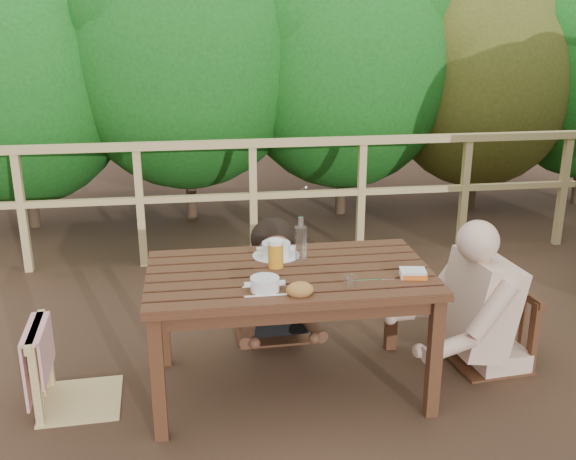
{
  "coord_description": "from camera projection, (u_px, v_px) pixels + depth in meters",
  "views": [
    {
      "loc": [
        -0.47,
        -3.16,
        1.98
      ],
      "look_at": [
        0.0,
        0.05,
        0.9
      ],
      "focal_mm": 41.34,
      "sensor_mm": 36.0,
      "label": 1
    }
  ],
  "objects": [
    {
      "name": "ground",
      "position": [
        289.0,
        387.0,
        3.66
      ],
      "size": [
        60.0,
        60.0,
        0.0
      ],
      "primitive_type": "plane",
      "color": "#452D1E",
      "rests_on": "ground"
    },
    {
      "name": "table",
      "position": [
        289.0,
        332.0,
        3.55
      ],
      "size": [
        1.47,
        0.83,
        0.68
      ],
      "primitive_type": "cube",
      "color": "#3D2213",
      "rests_on": "ground"
    },
    {
      "name": "chair_left",
      "position": [
        73.0,
        329.0,
        3.39
      ],
      "size": [
        0.45,
        0.45,
        0.86
      ],
      "primitive_type": "cube",
      "rotation": [
        0.0,
        0.0,
        1.62
      ],
      "color": "tan",
      "rests_on": "ground"
    },
    {
      "name": "chair_far",
      "position": [
        270.0,
        266.0,
        4.15
      ],
      "size": [
        0.46,
        0.46,
        0.91
      ],
      "primitive_type": "cube",
      "rotation": [
        0.0,
        0.0,
        0.03
      ],
      "color": "#3D2213",
      "rests_on": "ground"
    },
    {
      "name": "chair_right",
      "position": [
        492.0,
        295.0,
        3.79
      ],
      "size": [
        0.46,
        0.46,
        0.86
      ],
      "primitive_type": "cube",
      "rotation": [
        0.0,
        0.0,
        -1.48
      ],
      "color": "#3D2213",
      "rests_on": "ground"
    },
    {
      "name": "woman",
      "position": [
        270.0,
        241.0,
        4.12
      ],
      "size": [
        0.51,
        0.62,
        1.23
      ],
      "primitive_type": null,
      "rotation": [
        0.0,
        0.0,
        3.17
      ],
      "color": "black",
      "rests_on": "ground"
    },
    {
      "name": "diner_right",
      "position": [
        503.0,
        246.0,
        3.7
      ],
      "size": [
        0.77,
        0.65,
        1.46
      ],
      "primitive_type": null,
      "rotation": [
        0.0,
        0.0,
        1.67
      ],
      "color": "#D7AD93",
      "rests_on": "ground"
    },
    {
      "name": "railing",
      "position": [
        253.0,
        201.0,
        5.38
      ],
      "size": [
        5.6,
        0.1,
        1.01
      ],
      "primitive_type": "cube",
      "color": "tan",
      "rests_on": "ground"
    },
    {
      "name": "hedge_row",
      "position": [
        281.0,
        19.0,
        6.12
      ],
      "size": [
        6.6,
        1.6,
        3.8
      ],
      "primitive_type": null,
      "color": "#154F15",
      "rests_on": "ground"
    },
    {
      "name": "soup_near",
      "position": [
        265.0,
        285.0,
        3.19
      ],
      "size": [
        0.24,
        0.24,
        0.08
      ],
      "primitive_type": "cylinder",
      "color": "silver",
      "rests_on": "table"
    },
    {
      "name": "soup_far",
      "position": [
        276.0,
        250.0,
        3.65
      ],
      "size": [
        0.26,
        0.26,
        0.09
      ],
      "primitive_type": "cylinder",
      "color": "white",
      "rests_on": "table"
    },
    {
      "name": "bread_roll",
      "position": [
        300.0,
        290.0,
        3.14
      ],
      "size": [
        0.13,
        0.1,
        0.08
      ],
      "primitive_type": "ellipsoid",
      "color": "#A77435",
      "rests_on": "table"
    },
    {
      "name": "beer_glass",
      "position": [
        276.0,
        255.0,
        3.47
      ],
      "size": [
        0.09,
        0.09,
        0.16
      ],
      "primitive_type": "cylinder",
      "color": "gold",
      "rests_on": "table"
    },
    {
      "name": "bottle",
      "position": [
        301.0,
        241.0,
        3.52
      ],
      "size": [
        0.06,
        0.06,
        0.27
      ],
      "primitive_type": "cylinder",
      "color": "white",
      "rests_on": "table"
    },
    {
      "name": "tumbler",
      "position": [
        350.0,
        282.0,
        3.24
      ],
      "size": [
        0.06,
        0.06,
        0.07
      ],
      "primitive_type": "cylinder",
      "color": "silver",
      "rests_on": "table"
    },
    {
      "name": "butter_tub",
      "position": [
        413.0,
        275.0,
        3.35
      ],
      "size": [
        0.14,
        0.11,
        0.06
      ],
      "primitive_type": "cube",
      "rotation": [
        0.0,
        0.0,
        -0.17
      ],
      "color": "white",
      "rests_on": "table"
    }
  ]
}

